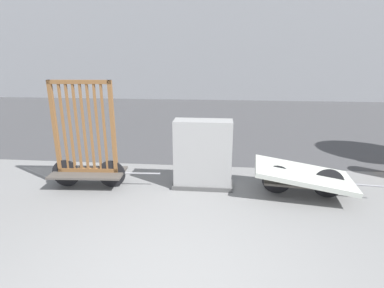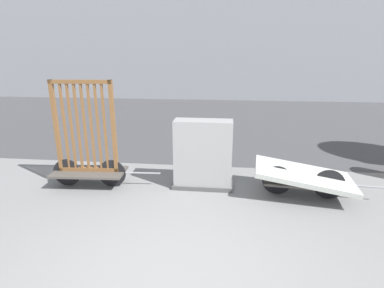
{
  "view_description": "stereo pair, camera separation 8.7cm",
  "coord_description": "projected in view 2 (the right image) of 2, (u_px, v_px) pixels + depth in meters",
  "views": [
    {
      "loc": [
        0.48,
        -2.62,
        2.43
      ],
      "look_at": [
        0.0,
        2.48,
        0.91
      ],
      "focal_mm": 28.0,
      "sensor_mm": 36.0,
      "label": 1
    },
    {
      "loc": [
        0.57,
        -2.62,
        2.43
      ],
      "look_at": [
        0.0,
        2.48,
        0.91
      ],
      "focal_mm": 28.0,
      "sensor_mm": 36.0,
      "label": 2
    }
  ],
  "objects": [
    {
      "name": "bike_cart_with_mattress",
      "position": [
        303.0,
        177.0,
        5.29
      ],
      "size": [
        2.26,
        1.17,
        0.56
      ],
      "rotation": [
        0.0,
        0.0,
        -0.11
      ],
      "color": "#4C4742",
      "rests_on": "ground_plane"
    },
    {
      "name": "road_strip",
      "position": [
        210.0,
        119.0,
        11.93
      ],
      "size": [
        56.0,
        10.65,
        0.01
      ],
      "color": "#424244",
      "rests_on": "ground_plane"
    },
    {
      "name": "bike_cart_with_bedframe",
      "position": [
        88.0,
        152.0,
        5.62
      ],
      "size": [
        2.08,
        0.72,
        2.02
      ],
      "rotation": [
        0.0,
        0.0,
        0.06
      ],
      "color": "#4C4742",
      "rests_on": "ground_plane"
    },
    {
      "name": "utility_cabinet",
      "position": [
        203.0,
        157.0,
        5.61
      ],
      "size": [
        1.13,
        0.47,
        1.31
      ],
      "color": "#4C4C4C",
      "rests_on": "ground_plane"
    }
  ]
}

